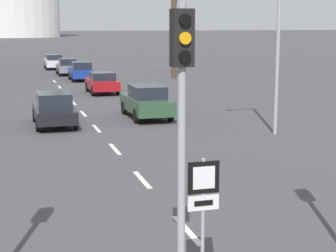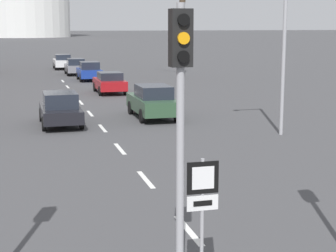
# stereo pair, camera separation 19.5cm
# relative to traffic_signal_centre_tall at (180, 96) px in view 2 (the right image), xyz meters

# --- Properties ---
(lane_stripe_1) EXTENTS (0.16, 2.00, 0.01)m
(lane_stripe_1) POSITION_rel_traffic_signal_centre_tall_xyz_m (1.05, 2.85, -3.55)
(lane_stripe_1) COLOR silver
(lane_stripe_1) RESTS_ON ground_plane
(lane_stripe_2) EXTENTS (0.16, 2.00, 0.01)m
(lane_stripe_2) POSITION_rel_traffic_signal_centre_tall_xyz_m (1.05, 7.35, -3.55)
(lane_stripe_2) COLOR silver
(lane_stripe_2) RESTS_ON ground_plane
(lane_stripe_3) EXTENTS (0.16, 2.00, 0.01)m
(lane_stripe_3) POSITION_rel_traffic_signal_centre_tall_xyz_m (1.05, 11.85, -3.55)
(lane_stripe_3) COLOR silver
(lane_stripe_3) RESTS_ON ground_plane
(lane_stripe_4) EXTENTS (0.16, 2.00, 0.01)m
(lane_stripe_4) POSITION_rel_traffic_signal_centre_tall_xyz_m (1.05, 16.35, -3.55)
(lane_stripe_4) COLOR silver
(lane_stripe_4) RESTS_ON ground_plane
(lane_stripe_5) EXTENTS (0.16, 2.00, 0.01)m
(lane_stripe_5) POSITION_rel_traffic_signal_centre_tall_xyz_m (1.05, 20.85, -3.55)
(lane_stripe_5) COLOR silver
(lane_stripe_5) RESTS_ON ground_plane
(lane_stripe_6) EXTENTS (0.16, 2.00, 0.01)m
(lane_stripe_6) POSITION_rel_traffic_signal_centre_tall_xyz_m (1.05, 25.35, -3.55)
(lane_stripe_6) COLOR silver
(lane_stripe_6) RESTS_ON ground_plane
(lane_stripe_7) EXTENTS (0.16, 2.00, 0.01)m
(lane_stripe_7) POSITION_rel_traffic_signal_centre_tall_xyz_m (1.05, 29.85, -3.55)
(lane_stripe_7) COLOR silver
(lane_stripe_7) RESTS_ON ground_plane
(lane_stripe_8) EXTENTS (0.16, 2.00, 0.01)m
(lane_stripe_8) POSITION_rel_traffic_signal_centre_tall_xyz_m (1.05, 34.35, -3.55)
(lane_stripe_8) COLOR silver
(lane_stripe_8) RESTS_ON ground_plane
(lane_stripe_9) EXTENTS (0.16, 2.00, 0.01)m
(lane_stripe_9) POSITION_rel_traffic_signal_centre_tall_xyz_m (1.05, 38.85, -3.55)
(lane_stripe_9) COLOR silver
(lane_stripe_9) RESTS_ON ground_plane
(traffic_signal_centre_tall) EXTENTS (0.36, 0.34, 5.10)m
(traffic_signal_centre_tall) POSITION_rel_traffic_signal_centre_tall_xyz_m (0.00, 0.00, 0.00)
(traffic_signal_centre_tall) COLOR #9E9EA3
(traffic_signal_centre_tall) RESTS_ON ground_plane
(route_sign_post) EXTENTS (0.60, 0.08, 2.36)m
(route_sign_post) POSITION_rel_traffic_signal_centre_tall_xyz_m (0.51, 0.28, -1.96)
(route_sign_post) COLOR #9E9EA3
(route_sign_post) RESTS_ON ground_plane
(street_lamp_right) EXTENTS (1.73, 0.36, 8.21)m
(street_lamp_right) POSITION_rel_traffic_signal_centre_tall_xyz_m (8.06, 12.84, 1.44)
(street_lamp_right) COLOR #9E9EA3
(street_lamp_right) RESTS_ON ground_plane
(sedan_near_left) EXTENTS (1.88, 4.18, 1.57)m
(sedan_near_left) POSITION_rel_traffic_signal_centre_tall_xyz_m (2.12, 51.89, -2.75)
(sedan_near_left) COLOR silver
(sedan_near_left) RESTS_ON ground_plane
(sedan_near_right) EXTENTS (1.87, 4.00, 1.55)m
(sedan_near_right) POSITION_rel_traffic_signal_centre_tall_xyz_m (2.74, 44.61, -2.77)
(sedan_near_right) COLOR slate
(sedan_near_right) RESTS_ON ground_plane
(sedan_mid_centre) EXTENTS (1.87, 4.29, 1.59)m
(sedan_mid_centre) POSITION_rel_traffic_signal_centre_tall_xyz_m (-0.75, 17.62, -2.76)
(sedan_mid_centre) COLOR black
(sedan_mid_centre) RESTS_ON ground_plane
(sedan_far_left) EXTENTS (1.89, 4.12, 1.48)m
(sedan_far_left) POSITION_rel_traffic_signal_centre_tall_xyz_m (3.53, 29.49, -2.79)
(sedan_far_left) COLOR maroon
(sedan_far_left) RESTS_ON ground_plane
(sedan_far_right) EXTENTS (1.90, 3.84, 1.61)m
(sedan_far_right) POSITION_rel_traffic_signal_centre_tall_xyz_m (3.30, 38.79, -2.75)
(sedan_far_right) COLOR navy
(sedan_far_right) RESTS_ON ground_plane
(sedan_distant_centre) EXTENTS (1.93, 4.59, 1.69)m
(sedan_distant_centre) POSITION_rel_traffic_signal_centre_tall_xyz_m (3.99, 18.58, -2.69)
(sedan_distant_centre) COLOR #2D4C33
(sedan_distant_centre) RESTS_ON ground_plane
(bare_tree_right_near) EXTENTS (3.55, 2.39, 10.31)m
(bare_tree_right_near) POSITION_rel_traffic_signal_centre_tall_xyz_m (11.42, 38.71, 1.01)
(bare_tree_right_near) COLOR #473828
(bare_tree_right_near) RESTS_ON ground_plane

